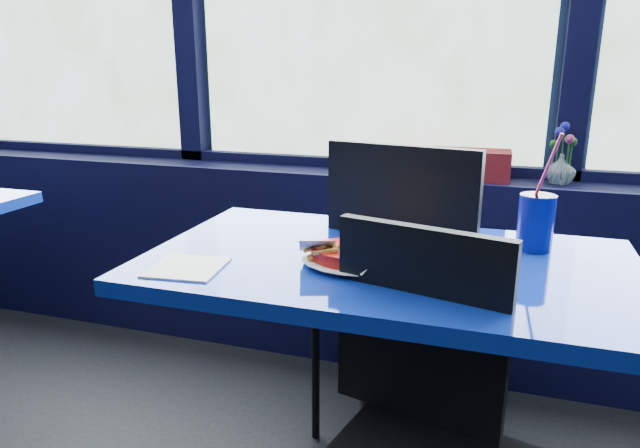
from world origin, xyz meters
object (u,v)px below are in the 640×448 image
at_px(near_table, 385,325).
at_px(flower_vase, 561,166).
at_px(chair_near_front, 421,421).
at_px(food_basket, 358,253).
at_px(chair_near_back, 397,277).
at_px(soda_cup, 536,221).
at_px(ketchup_bottle, 434,204).
at_px(planter_box, 435,163).

xyz_separation_m(near_table, flower_vase, (0.45, 0.84, 0.30)).
distance_m(chair_near_front, food_basket, 0.41).
height_order(near_table, chair_near_back, chair_near_back).
distance_m(near_table, soda_cup, 0.47).
relative_size(chair_near_back, ketchup_bottle, 4.67).
distance_m(chair_near_back, planter_box, 0.59).
relative_size(ketchup_bottle, soda_cup, 0.70).
relative_size(near_table, chair_near_back, 1.19).
height_order(chair_near_front, food_basket, chair_near_front).
height_order(food_basket, ketchup_bottle, ketchup_bottle).
relative_size(near_table, chair_near_front, 1.34).
relative_size(near_table, food_basket, 4.94).
bearing_deg(chair_near_front, food_basket, 143.63).
bearing_deg(chair_near_back, planter_box, -83.45).
distance_m(food_basket, soda_cup, 0.48).
relative_size(near_table, ketchup_bottle, 5.56).
xyz_separation_m(flower_vase, food_basket, (-0.51, -0.92, -0.09)).
bearing_deg(chair_near_front, chair_near_back, 118.66).
relative_size(chair_near_front, ketchup_bottle, 4.14).
bearing_deg(planter_box, ketchup_bottle, -84.94).
xyz_separation_m(chair_near_front, flower_vase, (0.31, 1.15, 0.35)).
bearing_deg(chair_near_back, near_table, 105.59).
height_order(chair_near_front, planter_box, planter_box).
height_order(near_table, food_basket, food_basket).
xyz_separation_m(planter_box, food_basket, (-0.07, -0.91, -0.07)).
bearing_deg(ketchup_bottle, soda_cup, -6.19).
distance_m(chair_near_back, flower_vase, 0.77).
distance_m(chair_near_back, ketchup_bottle, 0.30).
relative_size(chair_near_back, flower_vase, 4.58).
bearing_deg(planter_box, soda_cup, -64.09).
distance_m(near_table, food_basket, 0.23).
bearing_deg(ketchup_bottle, chair_near_back, 138.56).
bearing_deg(near_table, food_basket, -127.59).
xyz_separation_m(chair_near_front, ketchup_bottle, (-0.06, 0.52, 0.33)).
bearing_deg(near_table, flower_vase, 61.77).
bearing_deg(chair_near_front, ketchup_bottle, 109.85).
bearing_deg(planter_box, near_table, -92.27).
relative_size(near_table, flower_vase, 5.45).
bearing_deg(flower_vase, soda_cup, -99.04).
height_order(chair_near_back, food_basket, chair_near_back).
height_order(planter_box, ketchup_bottle, ketchup_bottle).
xyz_separation_m(near_table, ketchup_bottle, (0.08, 0.22, 0.28)).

